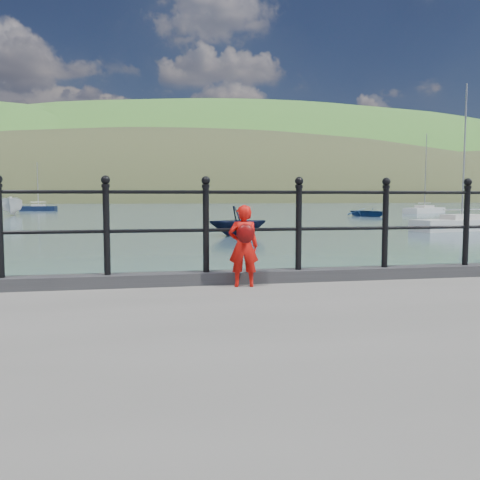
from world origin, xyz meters
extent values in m
plane|color=#2D4251|center=(0.00, 0.00, 0.00)|extent=(600.00, 600.00, 0.00)
cube|color=#28282B|center=(0.00, -0.15, 1.07)|extent=(60.00, 0.30, 0.15)
cylinder|color=black|center=(0.00, -0.15, 1.67)|extent=(18.00, 0.04, 0.04)
cylinder|color=black|center=(0.00, -0.15, 2.15)|extent=(18.00, 0.04, 0.04)
cylinder|color=black|center=(-3.00, -0.15, 1.67)|extent=(0.08, 0.08, 1.05)
cylinder|color=black|center=(-1.80, -0.15, 1.67)|extent=(0.08, 0.08, 1.05)
sphere|color=black|center=(-1.80, -0.15, 2.29)|extent=(0.11, 0.11, 0.11)
cylinder|color=black|center=(-0.60, -0.15, 1.67)|extent=(0.08, 0.08, 1.05)
sphere|color=black|center=(-0.60, -0.15, 2.29)|extent=(0.11, 0.11, 0.11)
cylinder|color=black|center=(0.60, -0.15, 1.67)|extent=(0.08, 0.08, 1.05)
sphere|color=black|center=(0.60, -0.15, 2.29)|extent=(0.11, 0.11, 0.11)
cylinder|color=black|center=(1.80, -0.15, 1.67)|extent=(0.08, 0.08, 1.05)
sphere|color=black|center=(1.80, -0.15, 2.29)|extent=(0.11, 0.11, 0.11)
cylinder|color=black|center=(3.00, -0.15, 1.67)|extent=(0.08, 0.08, 1.05)
sphere|color=black|center=(3.00, -0.15, 2.29)|extent=(0.11, 0.11, 0.11)
ellipsoid|color=#333A21|center=(20.00, 195.00, -15.40)|extent=(400.00, 100.00, 88.00)
ellipsoid|color=#387026|center=(60.00, 255.00, -27.30)|extent=(600.00, 180.00, 156.00)
cube|color=silver|center=(-35.00, 181.00, 3.00)|extent=(9.00, 6.00, 6.00)
cube|color=#4C4744|center=(-35.00, 181.00, 7.00)|extent=(9.50, 6.50, 2.00)
cube|color=silver|center=(-12.00, 181.00, 3.00)|extent=(9.00, 6.00, 6.00)
cube|color=#4C4744|center=(-12.00, 181.00, 7.00)|extent=(9.50, 6.50, 2.00)
cube|color=silver|center=(18.00, 181.00, 3.00)|extent=(9.00, 6.00, 6.00)
cube|color=#4C4744|center=(18.00, 181.00, 7.00)|extent=(9.50, 6.50, 2.00)
cube|color=silver|center=(45.00, 181.00, 3.00)|extent=(9.00, 6.00, 6.00)
cube|color=#4C4744|center=(45.00, 181.00, 7.00)|extent=(9.50, 6.50, 2.00)
imported|color=red|center=(-0.18, -0.42, 1.50)|extent=(0.39, 0.28, 0.99)
ellipsoid|color=#C10707|center=(-0.18, -0.55, 1.65)|extent=(0.22, 0.11, 0.23)
imported|color=navy|center=(22.02, 43.82, 0.47)|extent=(4.45, 5.30, 0.94)
imported|color=white|center=(-15.52, 52.94, 1.05)|extent=(2.68, 5.63, 2.09)
imported|color=black|center=(3.54, 20.06, 0.80)|extent=(3.11, 2.70, 1.60)
cube|color=silver|center=(33.37, 52.12, 0.25)|extent=(7.13, 5.39, 0.90)
cube|color=beige|center=(33.37, 52.12, 0.75)|extent=(2.85, 2.47, 0.50)
cylinder|color=#A5A5A8|center=(33.37, 52.12, 5.30)|extent=(0.10, 0.10, 9.21)
cylinder|color=#A5A5A8|center=(33.37, 52.12, 1.30)|extent=(2.78, 1.73, 0.06)
cube|color=beige|center=(17.92, 21.79, 0.25)|extent=(6.90, 3.15, 0.90)
cube|color=beige|center=(17.92, 21.79, 0.75)|extent=(2.54, 1.74, 0.50)
cylinder|color=#A5A5A8|center=(17.92, 21.79, 4.80)|extent=(0.10, 0.10, 8.20)
cylinder|color=#A5A5A8|center=(17.92, 21.79, 1.30)|extent=(2.95, 0.66, 0.06)
cube|color=black|center=(-16.55, 72.16, 0.25)|extent=(5.17, 2.16, 0.90)
cube|color=beige|center=(-16.55, 72.16, 0.75)|extent=(1.88, 1.29, 0.50)
cylinder|color=#A5A5A8|center=(-16.55, 72.16, 3.89)|extent=(0.10, 0.10, 6.39)
cylinder|color=#A5A5A8|center=(-16.55, 72.16, 1.30)|extent=(2.25, 0.34, 0.06)
camera|label=1|loc=(-1.35, -6.41, 2.09)|focal=38.00mm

